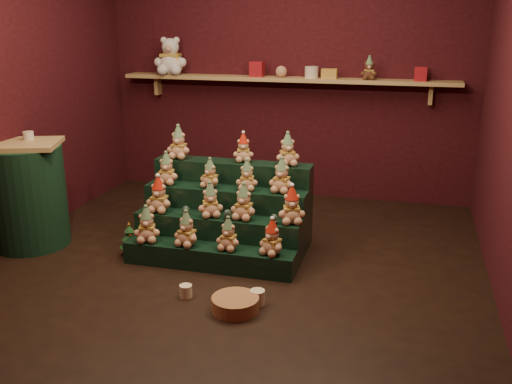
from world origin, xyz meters
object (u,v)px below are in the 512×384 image
(snow_globe_b, at_px, (227,215))
(mug_right, at_px, (257,297))
(riser_tier_front, at_px, (209,257))
(white_bear, at_px, (170,51))
(wicker_basket, at_px, (235,304))
(side_table, at_px, (28,195))
(mug_left, at_px, (186,291))
(mini_christmas_tree, at_px, (130,239))
(brown_bear, at_px, (369,68))
(snow_globe_a, at_px, (186,211))
(snow_globe_c, at_px, (274,219))

(snow_globe_b, xyz_separation_m, mug_right, (0.43, -0.65, -0.35))
(riser_tier_front, height_order, white_bear, white_bear)
(white_bear, bearing_deg, wicker_basket, -68.87)
(side_table, relative_size, white_bear, 1.81)
(side_table, relative_size, mug_left, 10.07)
(mini_christmas_tree, distance_m, mug_left, 0.95)
(snow_globe_b, distance_m, mini_christmas_tree, 0.88)
(mug_right, height_order, brown_bear, brown_bear)
(riser_tier_front, height_order, mug_right, riser_tier_front)
(snow_globe_a, bearing_deg, mug_left, -69.03)
(side_table, bearing_deg, mug_left, -39.40)
(snow_globe_a, height_order, brown_bear, brown_bear)
(snow_globe_c, relative_size, white_bear, 0.17)
(mini_christmas_tree, xyz_separation_m, white_bear, (-0.41, 1.95, 1.43))
(side_table, distance_m, mug_right, 2.31)
(snow_globe_b, xyz_separation_m, snow_globe_c, (0.39, -0.00, -0.00))
(snow_globe_c, bearing_deg, snow_globe_b, 180.00)
(snow_globe_b, relative_size, mini_christmas_tree, 0.29)
(mini_christmas_tree, xyz_separation_m, wicker_basket, (1.14, -0.69, -0.09))
(mini_christmas_tree, bearing_deg, riser_tier_front, -5.01)
(snow_globe_b, height_order, side_table, side_table)
(brown_bear, bearing_deg, wicker_basket, -110.73)
(riser_tier_front, distance_m, side_table, 1.71)
(mug_left, bearing_deg, brown_bear, 68.15)
(side_table, bearing_deg, snow_globe_c, -17.70)
(mug_right, bearing_deg, riser_tier_front, 137.38)
(mug_right, distance_m, wicker_basket, 0.18)
(snow_globe_b, bearing_deg, mug_right, -56.81)
(white_bear, relative_size, brown_bear, 2.22)
(side_table, height_order, mug_right, side_table)
(snow_globe_a, bearing_deg, side_table, -176.03)
(riser_tier_front, relative_size, snow_globe_a, 15.98)
(snow_globe_c, bearing_deg, side_table, -177.39)
(snow_globe_a, relative_size, mini_christmas_tree, 0.29)
(snow_globe_b, distance_m, white_bear, 2.52)
(mini_christmas_tree, bearing_deg, snow_globe_b, 6.60)
(mug_left, bearing_deg, snow_globe_a, 110.97)
(mug_right, distance_m, white_bear, 3.37)
(snow_globe_b, height_order, brown_bear, brown_bear)
(snow_globe_c, bearing_deg, snow_globe_a, 180.00)
(riser_tier_front, xyz_separation_m, mug_left, (0.01, -0.52, -0.04))
(snow_globe_c, relative_size, side_table, 0.09)
(riser_tier_front, bearing_deg, snow_globe_b, 55.96)
(snow_globe_a, bearing_deg, wicker_basket, -49.72)
(snow_globe_b, xyz_separation_m, side_table, (-1.78, -0.10, 0.05))
(mini_christmas_tree, bearing_deg, mug_right, -23.78)
(riser_tier_front, xyz_separation_m, wicker_basket, (0.41, -0.62, -0.04))
(riser_tier_front, xyz_separation_m, snow_globe_c, (0.49, 0.16, 0.31))
(mini_christmas_tree, distance_m, brown_bear, 2.92)
(snow_globe_a, height_order, snow_globe_b, same)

